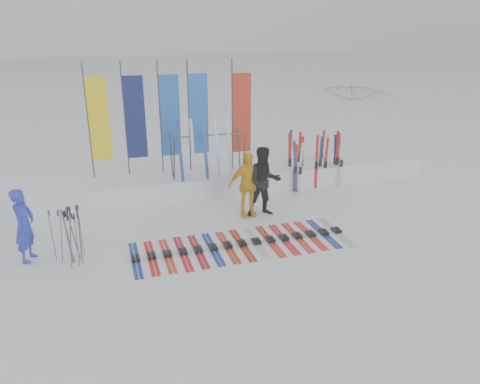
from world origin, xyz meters
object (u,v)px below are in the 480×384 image
object	(u,v)px
person_yellow	(247,185)
ski_rack	(208,149)
person_black	(264,182)
person_blue	(24,225)
ski_row	(242,244)
tent_canopy	(350,123)

from	to	relation	value
person_yellow	ski_rack	xyz separation A→B (m)	(-0.60, 1.77, 0.53)
ski_rack	person_yellow	bearing A→B (deg)	-71.18
ski_rack	person_black	bearing A→B (deg)	-60.86
person_blue	ski_row	world-z (taller)	person_blue
person_blue	person_yellow	xyz separation A→B (m)	(5.18, 0.90, 0.05)
person_yellow	ski_rack	bearing A→B (deg)	107.17
person_yellow	ski_row	size ratio (longest dim) A/B	0.35
person_blue	ski_rack	size ratio (longest dim) A/B	0.79
person_blue	ski_rack	xyz separation A→B (m)	(4.57, 2.68, 0.58)
ski_row	ski_rack	distance (m)	3.63
ski_row	ski_rack	world-z (taller)	ski_rack
person_yellow	ski_rack	distance (m)	1.95
person_blue	ski_rack	distance (m)	5.33
person_blue	tent_canopy	xyz separation A→B (m)	(10.16, 4.55, 0.60)
person_blue	ski_rack	bearing A→B (deg)	-41.91
ski_row	tent_canopy	bearing A→B (deg)	43.00
person_blue	person_yellow	size ratio (longest dim) A/B	0.94
person_black	person_yellow	size ratio (longest dim) A/B	1.07
person_blue	person_black	distance (m)	5.67
tent_canopy	ski_rack	distance (m)	5.89
person_yellow	ski_rack	world-z (taller)	ski_rack
person_black	person_blue	bearing A→B (deg)	-167.88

